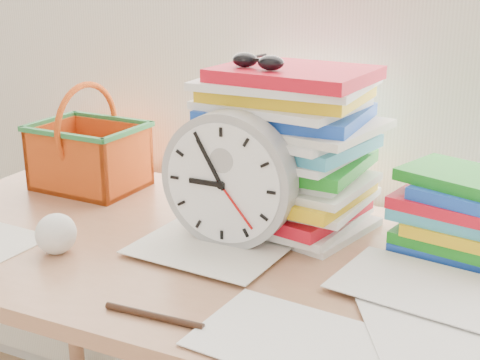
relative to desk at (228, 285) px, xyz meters
The scene contains 9 objects.
desk is the anchor object (origin of this frame).
paper_stack 0.29m from the desk, 74.56° to the left, with size 0.34×0.28×0.32m, color white, non-canonical shape.
clock 0.21m from the desk, 110.24° to the left, with size 0.26×0.26×0.05m, color #A1A1A1.
sunglasses 0.43m from the desk, 87.05° to the left, with size 0.13×0.11×0.03m, color black, non-canonical shape.
book_stack 0.47m from the desk, 22.93° to the left, with size 0.26×0.20×0.16m, color white, non-canonical shape.
basket 0.53m from the desk, 157.88° to the left, with size 0.25×0.19×0.25m, color #E75816, non-canonical shape.
crumpled_ball 0.34m from the desk, 152.45° to the right, with size 0.08×0.08×0.08m, color white.
pen 0.29m from the desk, 87.24° to the right, with size 0.01×0.01×0.17m, color black.
scattered_papers 0.08m from the desk, ahead, with size 1.26×0.42×0.02m, color white, non-canonical shape.
Camera 1 is at (0.52, 0.57, 1.27)m, focal length 50.00 mm.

